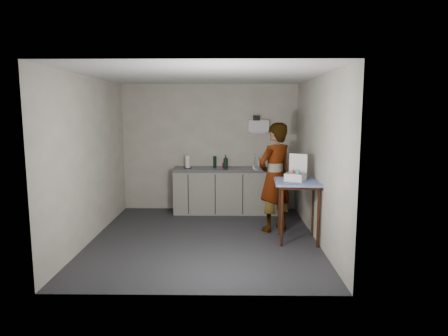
{
  "coord_description": "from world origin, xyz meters",
  "views": [
    {
      "loc": [
        0.41,
        -6.25,
        2.08
      ],
      "look_at": [
        0.32,
        0.45,
        1.1
      ],
      "focal_mm": 32.0,
      "sensor_mm": 36.0,
      "label": 1
    }
  ],
  "objects_px": {
    "kitchen_counter": "(229,192)",
    "dish_rack": "(262,165)",
    "paper_towel": "(188,162)",
    "bakery_box": "(296,175)",
    "soda_can": "(224,165)",
    "soap_bottle": "(226,161)",
    "dark_bottle": "(215,162)",
    "standing_man": "(275,177)",
    "side_table": "(299,189)"
  },
  "relations": [
    {
      "from": "soap_bottle",
      "to": "paper_towel",
      "type": "distance_m",
      "value": 0.76
    },
    {
      "from": "standing_man",
      "to": "dark_bottle",
      "type": "relative_size",
      "value": 7.81
    },
    {
      "from": "side_table",
      "to": "dark_bottle",
      "type": "bearing_deg",
      "value": 130.74
    },
    {
      "from": "standing_man",
      "to": "dish_rack",
      "type": "height_order",
      "value": "standing_man"
    },
    {
      "from": "kitchen_counter",
      "to": "soda_can",
      "type": "bearing_deg",
      "value": 166.12
    },
    {
      "from": "side_table",
      "to": "dark_bottle",
      "type": "relative_size",
      "value": 4.07
    },
    {
      "from": "paper_towel",
      "to": "bakery_box",
      "type": "xyz_separation_m",
      "value": [
        1.88,
        -1.7,
        0.03
      ]
    },
    {
      "from": "side_table",
      "to": "dark_bottle",
      "type": "xyz_separation_m",
      "value": [
        -1.39,
        1.83,
        0.18
      ]
    },
    {
      "from": "bakery_box",
      "to": "paper_towel",
      "type": "bearing_deg",
      "value": 162.55
    },
    {
      "from": "kitchen_counter",
      "to": "soap_bottle",
      "type": "height_order",
      "value": "soap_bottle"
    },
    {
      "from": "side_table",
      "to": "bakery_box",
      "type": "height_order",
      "value": "bakery_box"
    },
    {
      "from": "side_table",
      "to": "bakery_box",
      "type": "xyz_separation_m",
      "value": [
        -0.05,
        0.05,
        0.22
      ]
    },
    {
      "from": "soda_can",
      "to": "dark_bottle",
      "type": "bearing_deg",
      "value": 173.93
    },
    {
      "from": "side_table",
      "to": "soda_can",
      "type": "xyz_separation_m",
      "value": [
        -1.21,
        1.82,
        0.12
      ]
    },
    {
      "from": "side_table",
      "to": "paper_towel",
      "type": "height_order",
      "value": "paper_towel"
    },
    {
      "from": "kitchen_counter",
      "to": "dark_bottle",
      "type": "xyz_separation_m",
      "value": [
        -0.29,
        0.05,
        0.6
      ]
    },
    {
      "from": "bakery_box",
      "to": "dark_bottle",
      "type": "bearing_deg",
      "value": 151.65
    },
    {
      "from": "kitchen_counter",
      "to": "standing_man",
      "type": "relative_size",
      "value": 1.2
    },
    {
      "from": "dish_rack",
      "to": "standing_man",
      "type": "bearing_deg",
      "value": -84.26
    },
    {
      "from": "soda_can",
      "to": "dark_bottle",
      "type": "height_order",
      "value": "dark_bottle"
    },
    {
      "from": "dish_rack",
      "to": "dark_bottle",
      "type": "bearing_deg",
      "value": 174.92
    },
    {
      "from": "side_table",
      "to": "paper_towel",
      "type": "bearing_deg",
      "value": 141.32
    },
    {
      "from": "kitchen_counter",
      "to": "dark_bottle",
      "type": "height_order",
      "value": "dark_bottle"
    },
    {
      "from": "soap_bottle",
      "to": "paper_towel",
      "type": "relative_size",
      "value": 1.03
    },
    {
      "from": "soda_can",
      "to": "bakery_box",
      "type": "bearing_deg",
      "value": -56.66
    },
    {
      "from": "soda_can",
      "to": "dish_rack",
      "type": "relative_size",
      "value": 0.29
    },
    {
      "from": "standing_man",
      "to": "paper_towel",
      "type": "distance_m",
      "value": 2.0
    },
    {
      "from": "kitchen_counter",
      "to": "bakery_box",
      "type": "bearing_deg",
      "value": -58.78
    },
    {
      "from": "soda_can",
      "to": "dish_rack",
      "type": "xyz_separation_m",
      "value": [
        0.78,
        -0.07,
        0.01
      ]
    },
    {
      "from": "soap_bottle",
      "to": "dark_bottle",
      "type": "bearing_deg",
      "value": 167.41
    },
    {
      "from": "soda_can",
      "to": "paper_towel",
      "type": "bearing_deg",
      "value": -175.34
    },
    {
      "from": "kitchen_counter",
      "to": "bakery_box",
      "type": "relative_size",
      "value": 5.49
    },
    {
      "from": "soap_bottle",
      "to": "soda_can",
      "type": "relative_size",
      "value": 2.37
    },
    {
      "from": "soda_can",
      "to": "standing_man",
      "type": "bearing_deg",
      "value": -54.14
    },
    {
      "from": "kitchen_counter",
      "to": "soda_can",
      "type": "height_order",
      "value": "soda_can"
    },
    {
      "from": "kitchen_counter",
      "to": "side_table",
      "type": "distance_m",
      "value": 2.14
    },
    {
      "from": "dark_bottle",
      "to": "dish_rack",
      "type": "xyz_separation_m",
      "value": [
        0.96,
        -0.09,
        -0.06
      ]
    },
    {
      "from": "soap_bottle",
      "to": "dish_rack",
      "type": "relative_size",
      "value": 0.68
    },
    {
      "from": "standing_man",
      "to": "soap_bottle",
      "type": "xyz_separation_m",
      "value": [
        -0.86,
        1.21,
        0.11
      ]
    },
    {
      "from": "bakery_box",
      "to": "side_table",
      "type": "bearing_deg",
      "value": -23.45
    },
    {
      "from": "bakery_box",
      "to": "soda_can",
      "type": "bearing_deg",
      "value": 148.06
    },
    {
      "from": "side_table",
      "to": "soda_can",
      "type": "bearing_deg",
      "value": 127.28
    },
    {
      "from": "soda_can",
      "to": "side_table",
      "type": "bearing_deg",
      "value": -56.38
    },
    {
      "from": "kitchen_counter",
      "to": "dish_rack",
      "type": "height_order",
      "value": "dish_rack"
    },
    {
      "from": "paper_towel",
      "to": "dish_rack",
      "type": "relative_size",
      "value": 0.66
    },
    {
      "from": "kitchen_counter",
      "to": "bakery_box",
      "type": "distance_m",
      "value": 2.13
    },
    {
      "from": "side_table",
      "to": "dish_rack",
      "type": "relative_size",
      "value": 2.44
    },
    {
      "from": "dish_rack",
      "to": "paper_towel",
      "type": "bearing_deg",
      "value": 179.72
    },
    {
      "from": "side_table",
      "to": "standing_man",
      "type": "bearing_deg",
      "value": 122.07
    },
    {
      "from": "kitchen_counter",
      "to": "side_table",
      "type": "bearing_deg",
      "value": -58.42
    }
  ]
}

